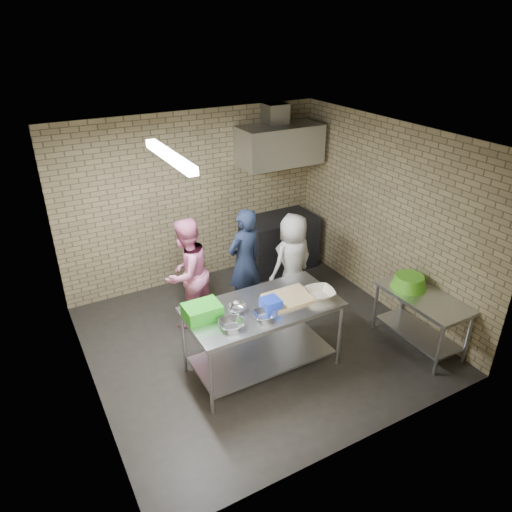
{
  "coord_description": "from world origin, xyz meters",
  "views": [
    {
      "loc": [
        -2.51,
        -4.53,
        3.91
      ],
      "look_at": [
        0.1,
        0.2,
        1.15
      ],
      "focal_mm": 33.29,
      "sensor_mm": 36.0,
      "label": 1
    }
  ],
  "objects_px": {
    "blue_tub": "(271,304)",
    "bottle_red": "(276,147)",
    "green_crate": "(202,311)",
    "side_counter": "(419,320)",
    "stove": "(279,242)",
    "prep_table": "(262,337)",
    "woman_pink": "(187,273)",
    "green_basin": "(409,281)",
    "man_navy": "(245,262)",
    "woman_white": "(293,261)"
  },
  "relations": [
    {
      "from": "blue_tub",
      "to": "woman_white",
      "type": "xyz_separation_m",
      "value": [
        1.05,
        1.16,
        -0.25
      ]
    },
    {
      "from": "green_crate",
      "to": "bottle_red",
      "type": "distance_m",
      "value": 3.42
    },
    {
      "from": "bottle_red",
      "to": "prep_table",
      "type": "bearing_deg",
      "value": -123.78
    },
    {
      "from": "green_basin",
      "to": "blue_tub",
      "type": "bearing_deg",
      "value": 173.17
    },
    {
      "from": "green_crate",
      "to": "side_counter",
      "type": "bearing_deg",
      "value": -14.53
    },
    {
      "from": "man_navy",
      "to": "woman_white",
      "type": "bearing_deg",
      "value": 150.02
    },
    {
      "from": "green_crate",
      "to": "stove",
      "type": "bearing_deg",
      "value": 42.17
    },
    {
      "from": "bottle_red",
      "to": "side_counter",
      "type": "bearing_deg",
      "value": -82.38
    },
    {
      "from": "prep_table",
      "to": "woman_pink",
      "type": "xyz_separation_m",
      "value": [
        -0.41,
        1.35,
        0.33
      ]
    },
    {
      "from": "prep_table",
      "to": "man_navy",
      "type": "distance_m",
      "value": 1.37
    },
    {
      "from": "green_basin",
      "to": "woman_pink",
      "type": "distance_m",
      "value": 2.93
    },
    {
      "from": "side_counter",
      "to": "green_basin",
      "type": "height_order",
      "value": "green_basin"
    },
    {
      "from": "stove",
      "to": "prep_table",
      "type": "bearing_deg",
      "value": -125.75
    },
    {
      "from": "green_crate",
      "to": "blue_tub",
      "type": "bearing_deg",
      "value": -16.35
    },
    {
      "from": "green_basin",
      "to": "man_navy",
      "type": "relative_size",
      "value": 0.29
    },
    {
      "from": "woman_white",
      "to": "bottle_red",
      "type": "bearing_deg",
      "value": -119.56
    },
    {
      "from": "side_counter",
      "to": "green_crate",
      "type": "xyz_separation_m",
      "value": [
        -2.71,
        0.7,
        0.61
      ]
    },
    {
      "from": "green_crate",
      "to": "woman_pink",
      "type": "xyz_separation_m",
      "value": [
        0.29,
        1.23,
        -0.2
      ]
    },
    {
      "from": "prep_table",
      "to": "stove",
      "type": "relative_size",
      "value": 1.5
    },
    {
      "from": "side_counter",
      "to": "woman_white",
      "type": "height_order",
      "value": "woman_white"
    },
    {
      "from": "side_counter",
      "to": "stove",
      "type": "xyz_separation_m",
      "value": [
        -0.45,
        2.75,
        0.08
      ]
    },
    {
      "from": "green_basin",
      "to": "woman_pink",
      "type": "bearing_deg",
      "value": 144.97
    },
    {
      "from": "bottle_red",
      "to": "man_navy",
      "type": "relative_size",
      "value": 0.11
    },
    {
      "from": "woman_pink",
      "to": "blue_tub",
      "type": "bearing_deg",
      "value": 77.97
    },
    {
      "from": "prep_table",
      "to": "blue_tub",
      "type": "xyz_separation_m",
      "value": [
        0.05,
        -0.1,
        0.52
      ]
    },
    {
      "from": "side_counter",
      "to": "man_navy",
      "type": "height_order",
      "value": "man_navy"
    },
    {
      "from": "prep_table",
      "to": "woman_white",
      "type": "bearing_deg",
      "value": 43.71
    },
    {
      "from": "woman_pink",
      "to": "side_counter",
      "type": "bearing_deg",
      "value": 111.75
    },
    {
      "from": "stove",
      "to": "woman_white",
      "type": "xyz_separation_m",
      "value": [
        -0.46,
        -1.11,
        0.27
      ]
    },
    {
      "from": "side_counter",
      "to": "blue_tub",
      "type": "height_order",
      "value": "blue_tub"
    },
    {
      "from": "prep_table",
      "to": "blue_tub",
      "type": "distance_m",
      "value": 0.53
    },
    {
      "from": "green_basin",
      "to": "woman_white",
      "type": "xyz_separation_m",
      "value": [
        -0.89,
        1.39,
        -0.12
      ]
    },
    {
      "from": "bottle_red",
      "to": "woman_white",
      "type": "distance_m",
      "value": 1.95
    },
    {
      "from": "side_counter",
      "to": "green_basin",
      "type": "relative_size",
      "value": 2.61
    },
    {
      "from": "blue_tub",
      "to": "green_basin",
      "type": "bearing_deg",
      "value": -6.83
    },
    {
      "from": "blue_tub",
      "to": "bottle_red",
      "type": "relative_size",
      "value": 1.11
    },
    {
      "from": "woman_pink",
      "to": "woman_white",
      "type": "xyz_separation_m",
      "value": [
        1.52,
        -0.3,
        -0.06
      ]
    },
    {
      "from": "stove",
      "to": "green_basin",
      "type": "bearing_deg",
      "value": -80.24
    },
    {
      "from": "green_crate",
      "to": "woman_pink",
      "type": "height_order",
      "value": "woman_pink"
    },
    {
      "from": "green_basin",
      "to": "bottle_red",
      "type": "distance_m",
      "value": 3.01
    },
    {
      "from": "prep_table",
      "to": "green_basin",
      "type": "height_order",
      "value": "green_basin"
    },
    {
      "from": "green_crate",
      "to": "bottle_red",
      "type": "height_order",
      "value": "bottle_red"
    },
    {
      "from": "man_navy",
      "to": "woman_pink",
      "type": "distance_m",
      "value": 0.84
    },
    {
      "from": "stove",
      "to": "woman_pink",
      "type": "height_order",
      "value": "woman_pink"
    },
    {
      "from": "woman_white",
      "to": "green_basin",
      "type": "bearing_deg",
      "value": 113.5
    },
    {
      "from": "green_crate",
      "to": "green_basin",
      "type": "distance_m",
      "value": 2.73
    },
    {
      "from": "stove",
      "to": "man_navy",
      "type": "distance_m",
      "value": 1.5
    },
    {
      "from": "prep_table",
      "to": "stove",
      "type": "bearing_deg",
      "value": 54.25
    },
    {
      "from": "side_counter",
      "to": "green_basin",
      "type": "bearing_deg",
      "value": 94.57
    },
    {
      "from": "green_basin",
      "to": "bottle_red",
      "type": "bearing_deg",
      "value": 97.9
    }
  ]
}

